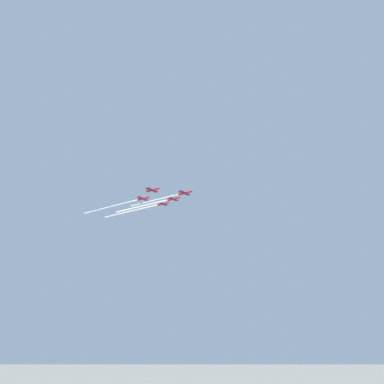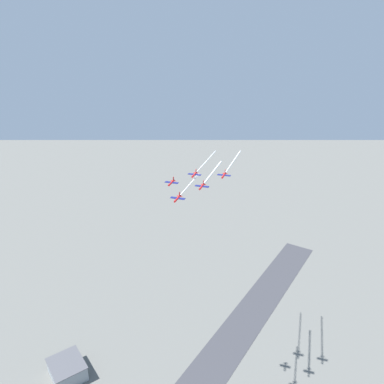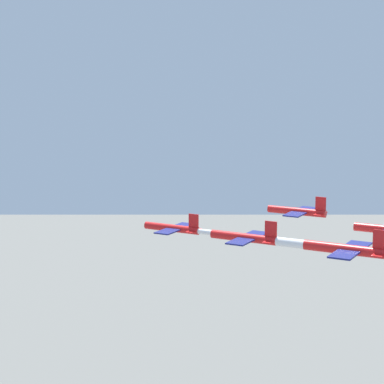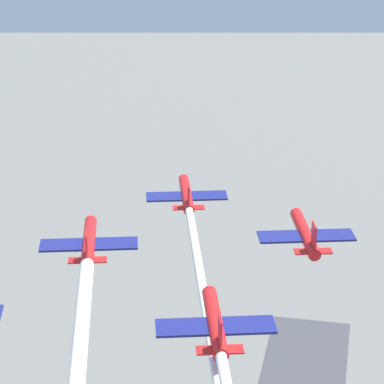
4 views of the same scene
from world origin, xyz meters
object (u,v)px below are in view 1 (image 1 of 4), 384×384
Objects in this scene: jet_0 at (185,193)px; jet_1 at (173,199)px; jet_4 at (143,199)px; jet_2 at (152,190)px; jet_3 at (163,204)px.

jet_0 is 18.91m from jet_1.
jet_4 is at bearing -59.53° from jet_1.
jet_2 is at bearing 59.53° from jet_4.
jet_1 is 1.00× the size of jet_3.
jet_1 is 18.92m from jet_3.
jet_4 is (15.15, 11.53, -1.55)m from jet_3.
jet_4 reaches higher than jet_0.
jet_3 reaches higher than jet_1.
jet_3 is at bearing -150.46° from jet_2.
jet_1 is 1.00× the size of jet_4.
jet_1 is 19.04m from jet_2.
jet_2 is 1.00× the size of jet_3.
jet_2 is 32.89m from jet_3.
jet_1 is 18.79m from jet_4.
jet_1 is at bearing 59.53° from jet_3.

